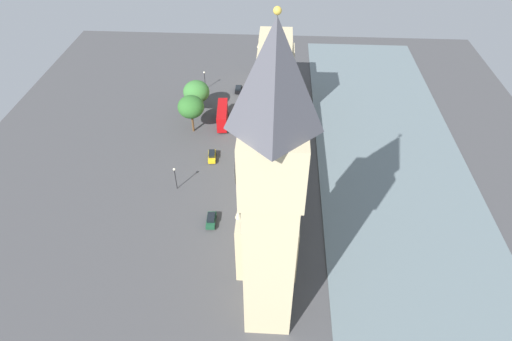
{
  "coord_description": "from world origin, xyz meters",
  "views": [
    {
      "loc": [
        -2.82,
        81.57,
        64.58
      ],
      "look_at": [
        1.0,
        15.08,
        7.53
      ],
      "focal_mm": 29.78,
      "sensor_mm": 36.0,
      "label": 1
    }
  ],
  "objects_px": {
    "clock_tower": "(271,202)",
    "plane_tree_far_end": "(191,107)",
    "car_black_kerbside": "(238,89)",
    "pedestrian_opposite_hall": "(248,88)",
    "pedestrian_midblock": "(242,130)",
    "street_lamp_trailing": "(175,174)",
    "street_lamp_leading": "(205,77)",
    "double_decker_bus_near_tower": "(222,115)",
    "parliament_building": "(273,125)",
    "car_dark_green_by_river_gate": "(211,220)",
    "car_yellow_cab_corner": "(212,156)",
    "plane_tree_under_trees": "(196,92)"
  },
  "relations": [
    {
      "from": "double_decker_bus_near_tower",
      "to": "car_yellow_cab_corner",
      "type": "distance_m",
      "value": 15.31
    },
    {
      "from": "car_dark_green_by_river_gate",
      "to": "pedestrian_opposite_hall",
      "type": "height_order",
      "value": "car_dark_green_by_river_gate"
    },
    {
      "from": "car_black_kerbside",
      "to": "street_lamp_trailing",
      "type": "distance_m",
      "value": 44.29
    },
    {
      "from": "street_lamp_leading",
      "to": "plane_tree_far_end",
      "type": "bearing_deg",
      "value": 90.29
    },
    {
      "from": "double_decker_bus_near_tower",
      "to": "plane_tree_under_trees",
      "type": "xyz_separation_m",
      "value": [
        7.51,
        -5.31,
        3.69
      ]
    },
    {
      "from": "clock_tower",
      "to": "car_black_kerbside",
      "type": "height_order",
      "value": "clock_tower"
    },
    {
      "from": "pedestrian_midblock",
      "to": "street_lamp_trailing",
      "type": "relative_size",
      "value": 0.28
    },
    {
      "from": "double_decker_bus_near_tower",
      "to": "plane_tree_far_end",
      "type": "bearing_deg",
      "value": 23.85
    },
    {
      "from": "parliament_building",
      "to": "double_decker_bus_near_tower",
      "type": "bearing_deg",
      "value": -39.29
    },
    {
      "from": "car_yellow_cab_corner",
      "to": "street_lamp_trailing",
      "type": "distance_m",
      "value": 13.05
    },
    {
      "from": "double_decker_bus_near_tower",
      "to": "car_yellow_cab_corner",
      "type": "bearing_deg",
      "value": 82.55
    },
    {
      "from": "car_dark_green_by_river_gate",
      "to": "street_lamp_trailing",
      "type": "xyz_separation_m",
      "value": [
        9.03,
        -9.81,
        3.24
      ]
    },
    {
      "from": "clock_tower",
      "to": "plane_tree_under_trees",
      "type": "relative_size",
      "value": 5.47
    },
    {
      "from": "clock_tower",
      "to": "pedestrian_opposite_hall",
      "type": "relative_size",
      "value": 30.52
    },
    {
      "from": "double_decker_bus_near_tower",
      "to": "street_lamp_leading",
      "type": "distance_m",
      "value": 19.58
    },
    {
      "from": "car_black_kerbside",
      "to": "pedestrian_opposite_hall",
      "type": "relative_size",
      "value": 2.41
    },
    {
      "from": "car_black_kerbside",
      "to": "plane_tree_far_end",
      "type": "height_order",
      "value": "plane_tree_far_end"
    },
    {
      "from": "clock_tower",
      "to": "plane_tree_far_end",
      "type": "height_order",
      "value": "clock_tower"
    },
    {
      "from": "car_black_kerbside",
      "to": "street_lamp_trailing",
      "type": "height_order",
      "value": "street_lamp_trailing"
    },
    {
      "from": "plane_tree_far_end",
      "to": "street_lamp_leading",
      "type": "bearing_deg",
      "value": -89.71
    },
    {
      "from": "car_yellow_cab_corner",
      "to": "clock_tower",
      "type": "bearing_deg",
      "value": 103.88
    },
    {
      "from": "pedestrian_opposite_hall",
      "to": "street_lamp_trailing",
      "type": "xyz_separation_m",
      "value": [
        12.66,
        43.93,
        3.37
      ]
    },
    {
      "from": "plane_tree_far_end",
      "to": "double_decker_bus_near_tower",
      "type": "bearing_deg",
      "value": -151.87
    },
    {
      "from": "car_yellow_cab_corner",
      "to": "pedestrian_opposite_hall",
      "type": "bearing_deg",
      "value": -107.11
    },
    {
      "from": "double_decker_bus_near_tower",
      "to": "street_lamp_leading",
      "type": "xyz_separation_m",
      "value": [
        7.38,
        -18.07,
        1.42
      ]
    },
    {
      "from": "clock_tower",
      "to": "pedestrian_opposite_hall",
      "type": "xyz_separation_m",
      "value": [
        8.58,
        -73.57,
        -25.65
      ]
    },
    {
      "from": "car_black_kerbside",
      "to": "clock_tower",
      "type": "bearing_deg",
      "value": -81.35
    },
    {
      "from": "car_black_kerbside",
      "to": "street_lamp_trailing",
      "type": "bearing_deg",
      "value": -103.16
    },
    {
      "from": "double_decker_bus_near_tower",
      "to": "street_lamp_trailing",
      "type": "xyz_separation_m",
      "value": [
        7.19,
        26.11,
        1.49
      ]
    },
    {
      "from": "street_lamp_trailing",
      "to": "parliament_building",
      "type": "bearing_deg",
      "value": -143.99
    },
    {
      "from": "car_yellow_cab_corner",
      "to": "car_dark_green_by_river_gate",
      "type": "height_order",
      "value": "same"
    },
    {
      "from": "street_lamp_trailing",
      "to": "pedestrian_opposite_hall",
      "type": "bearing_deg",
      "value": -106.08
    },
    {
      "from": "car_black_kerbside",
      "to": "plane_tree_far_end",
      "type": "distance_m",
      "value": 23.97
    },
    {
      "from": "car_dark_green_by_river_gate",
      "to": "plane_tree_far_end",
      "type": "xyz_separation_m",
      "value": [
        9.12,
        -32.03,
        6.44
      ]
    },
    {
      "from": "parliament_building",
      "to": "pedestrian_midblock",
      "type": "distance_m",
      "value": 12.84
    },
    {
      "from": "double_decker_bus_near_tower",
      "to": "street_lamp_trailing",
      "type": "relative_size",
      "value": 1.82
    },
    {
      "from": "car_dark_green_by_river_gate",
      "to": "pedestrian_midblock",
      "type": "distance_m",
      "value": 32.25
    },
    {
      "from": "car_black_kerbside",
      "to": "pedestrian_midblock",
      "type": "relative_size",
      "value": 2.48
    },
    {
      "from": "clock_tower",
      "to": "car_black_kerbside",
      "type": "distance_m",
      "value": 77.87
    },
    {
      "from": "street_lamp_leading",
      "to": "plane_tree_under_trees",
      "type": "bearing_deg",
      "value": 89.44
    },
    {
      "from": "plane_tree_far_end",
      "to": "pedestrian_midblock",
      "type": "bearing_deg",
      "value": -179.88
    },
    {
      "from": "double_decker_bus_near_tower",
      "to": "plane_tree_far_end",
      "type": "xyz_separation_m",
      "value": [
        7.27,
        3.89,
        4.7
      ]
    },
    {
      "from": "car_dark_green_by_river_gate",
      "to": "street_lamp_leading",
      "type": "distance_m",
      "value": 54.87
    },
    {
      "from": "pedestrian_opposite_hall",
      "to": "plane_tree_far_end",
      "type": "height_order",
      "value": "plane_tree_far_end"
    },
    {
      "from": "car_black_kerbside",
      "to": "car_dark_green_by_river_gate",
      "type": "bearing_deg",
      "value": -91.15
    },
    {
      "from": "car_black_kerbside",
      "to": "pedestrian_opposite_hall",
      "type": "xyz_separation_m",
      "value": [
        -2.77,
        -0.88,
        -0.13
      ]
    },
    {
      "from": "parliament_building",
      "to": "car_dark_green_by_river_gate",
      "type": "xyz_separation_m",
      "value": [
        11.67,
        24.86,
        -6.7
      ]
    },
    {
      "from": "clock_tower",
      "to": "street_lamp_trailing",
      "type": "bearing_deg",
      "value": -54.37
    },
    {
      "from": "car_yellow_cab_corner",
      "to": "pedestrian_midblock",
      "type": "height_order",
      "value": "car_yellow_cab_corner"
    },
    {
      "from": "car_dark_green_by_river_gate",
      "to": "plane_tree_far_end",
      "type": "relative_size",
      "value": 0.44
    }
  ]
}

